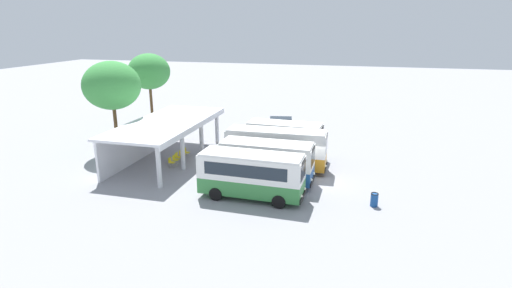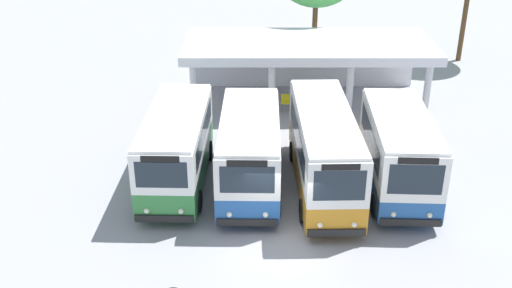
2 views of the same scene
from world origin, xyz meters
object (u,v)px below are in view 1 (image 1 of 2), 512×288
at_px(city_bus_middle_cream, 276,148).
at_px(waiting_chair_middle_seat, 178,156).
at_px(waiting_chair_second_from_end, 175,159).
at_px(city_bus_nearest_orange, 252,174).
at_px(city_bus_fourth_amber, 284,139).
at_px(waiting_chair_fourth_seat, 182,154).
at_px(parked_car_flank, 282,125).
at_px(waiting_chair_fifth_seat, 186,152).
at_px(waiting_chair_end_by_column, 171,162).
at_px(city_bus_second_in_row, 267,161).
at_px(litter_bin_apron, 374,200).

bearing_deg(city_bus_middle_cream, waiting_chair_middle_seat, 93.10).
bearing_deg(waiting_chair_second_from_end, city_bus_nearest_orange, -120.87).
relative_size(city_bus_fourth_amber, waiting_chair_fourth_seat, 7.77).
relative_size(parked_car_flank, waiting_chair_fifth_seat, 5.53).
height_order(city_bus_middle_cream, waiting_chair_middle_seat, city_bus_middle_cream).
relative_size(city_bus_nearest_orange, waiting_chair_second_from_end, 8.28).
distance_m(waiting_chair_end_by_column, waiting_chair_second_from_end, 0.69).
bearing_deg(city_bus_second_in_row, city_bus_nearest_orange, 173.78).
bearing_deg(city_bus_fourth_amber, waiting_chair_end_by_column, 119.47).
height_order(city_bus_second_in_row, city_bus_fourth_amber, city_bus_fourth_amber).
bearing_deg(waiting_chair_end_by_column, city_bus_nearest_orange, -116.98).
xyz_separation_m(city_bus_fourth_amber, waiting_chair_end_by_column, (-4.79, 8.47, -1.24)).
bearing_deg(waiting_chair_middle_seat, litter_bin_apron, -106.21).
xyz_separation_m(city_bus_second_in_row, litter_bin_apron, (-2.17, -7.67, -1.26)).
bearing_deg(waiting_chair_fourth_seat, waiting_chair_end_by_column, -179.43).
bearing_deg(city_bus_middle_cream, city_bus_nearest_orange, 176.20).
bearing_deg(city_bus_nearest_orange, city_bus_middle_cream, -3.80).
xyz_separation_m(waiting_chair_fourth_seat, waiting_chair_fifth_seat, (0.69, -0.10, 0.00)).
height_order(city_bus_nearest_orange, city_bus_fourth_amber, city_bus_fourth_amber).
relative_size(city_bus_middle_cream, parked_car_flank, 1.71).
relative_size(city_bus_second_in_row, waiting_chair_end_by_column, 8.08).
bearing_deg(waiting_chair_fourth_seat, litter_bin_apron, -108.49).
height_order(parked_car_flank, waiting_chair_end_by_column, parked_car_flank).
xyz_separation_m(city_bus_nearest_orange, waiting_chair_fifth_seat, (6.83, 7.91, -1.22)).
distance_m(city_bus_middle_cream, parked_car_flank, 11.83).
height_order(waiting_chair_end_by_column, waiting_chair_second_from_end, same).
bearing_deg(litter_bin_apron, city_bus_nearest_orange, 95.62).
xyz_separation_m(waiting_chair_middle_seat, waiting_chair_fifth_seat, (1.38, -0.13, 0.00)).
bearing_deg(parked_car_flank, city_bus_second_in_row, -173.09).
bearing_deg(city_bus_nearest_orange, city_bus_fourth_amber, -3.12).
height_order(city_bus_nearest_orange, waiting_chair_fifth_seat, city_bus_nearest_orange).
relative_size(waiting_chair_second_from_end, waiting_chair_middle_seat, 1.00).
bearing_deg(litter_bin_apron, waiting_chair_end_by_column, 78.40).
xyz_separation_m(waiting_chair_fourth_seat, litter_bin_apron, (-5.35, -16.00, -0.07)).
xyz_separation_m(city_bus_middle_cream, waiting_chair_fifth_seat, (0.92, 8.30, -1.30)).
xyz_separation_m(parked_car_flank, waiting_chair_second_from_end, (-12.79, 6.51, -0.31)).
bearing_deg(waiting_chair_second_from_end, city_bus_second_in_row, -102.30).
relative_size(city_bus_fourth_amber, litter_bin_apron, 7.42).
distance_m(parked_car_flank, waiting_chair_end_by_column, 14.99).
distance_m(city_bus_second_in_row, city_bus_middle_cream, 2.95).
distance_m(city_bus_fourth_amber, parked_car_flank, 8.95).
bearing_deg(waiting_chair_second_from_end, parked_car_flank, -26.97).
bearing_deg(city_bus_middle_cream, city_bus_fourth_amber, -1.77).
relative_size(city_bus_second_in_row, parked_car_flank, 1.46).
bearing_deg(waiting_chair_fourth_seat, waiting_chair_middle_seat, 176.94).
distance_m(city_bus_middle_cream, waiting_chair_second_from_end, 8.53).
distance_m(city_bus_second_in_row, litter_bin_apron, 8.07).
relative_size(city_bus_nearest_orange, waiting_chair_end_by_column, 8.28).
xyz_separation_m(parked_car_flank, waiting_chair_fourth_seat, (-11.41, 6.56, -0.31)).
bearing_deg(waiting_chair_middle_seat, city_bus_nearest_orange, -124.09).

